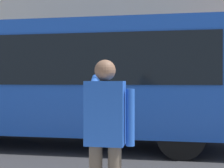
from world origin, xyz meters
The scene contains 3 objects.
ground_plane centered at (0.00, 0.00, 0.00)m, with size 60.00×60.00×0.00m, color #2B2B2D.
red_bus centered at (2.46, 0.25, 1.68)m, with size 9.05×2.54×3.08m.
pedestrian_photographer centered at (0.33, 4.87, 1.14)m, with size 0.53×0.52×1.70m.
Camera 1 is at (-0.30, 8.11, 1.63)m, focal length 51.44 mm.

